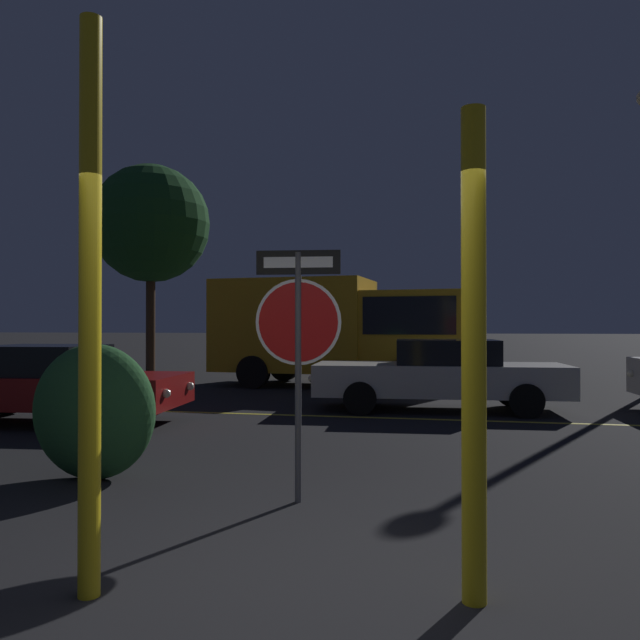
{
  "coord_description": "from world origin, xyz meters",
  "views": [
    {
      "loc": [
        0.94,
        -3.61,
        1.6
      ],
      "look_at": [
        -0.79,
        4.72,
        1.68
      ],
      "focal_mm": 35.0,
      "sensor_mm": 36.0,
      "label": 1
    }
  ],
  "objects_px": {
    "yellow_pole_right": "(474,354)",
    "stop_sign": "(298,325)",
    "yellow_pole_left": "(90,305)",
    "hedge_bush_1": "(94,411)",
    "delivery_truck": "(342,327)",
    "tree_1": "(151,224)",
    "passing_car_2": "(441,374)",
    "passing_car_1": "(49,384)"
  },
  "relations": [
    {
      "from": "yellow_pole_left",
      "to": "delivery_truck",
      "type": "height_order",
      "value": "yellow_pole_left"
    },
    {
      "from": "yellow_pole_right",
      "to": "passing_car_2",
      "type": "xyz_separation_m",
      "value": [
        -0.3,
        8.3,
        -0.75
      ]
    },
    {
      "from": "tree_1",
      "to": "stop_sign",
      "type": "bearing_deg",
      "value": -58.71
    },
    {
      "from": "stop_sign",
      "to": "tree_1",
      "type": "xyz_separation_m",
      "value": [
        -8.87,
        14.59,
        3.55
      ]
    },
    {
      "from": "yellow_pole_left",
      "to": "hedge_bush_1",
      "type": "bearing_deg",
      "value": 121.16
    },
    {
      "from": "passing_car_1",
      "to": "passing_car_2",
      "type": "relative_size",
      "value": 0.93
    },
    {
      "from": "passing_car_1",
      "to": "passing_car_2",
      "type": "height_order",
      "value": "passing_car_2"
    },
    {
      "from": "hedge_bush_1",
      "to": "delivery_truck",
      "type": "distance_m",
      "value": 10.42
    },
    {
      "from": "stop_sign",
      "to": "delivery_truck",
      "type": "xyz_separation_m",
      "value": [
        -1.42,
        10.74,
        -0.04
      ]
    },
    {
      "from": "hedge_bush_1",
      "to": "passing_car_2",
      "type": "distance_m",
      "value": 7.04
    },
    {
      "from": "tree_1",
      "to": "yellow_pole_right",
      "type": "bearing_deg",
      "value": -57.71
    },
    {
      "from": "yellow_pole_left",
      "to": "tree_1",
      "type": "bearing_deg",
      "value": 115.86
    },
    {
      "from": "hedge_bush_1",
      "to": "tree_1",
      "type": "xyz_separation_m",
      "value": [
        -6.58,
        14.21,
        4.46
      ]
    },
    {
      "from": "delivery_truck",
      "to": "tree_1",
      "type": "bearing_deg",
      "value": -112.5
    },
    {
      "from": "stop_sign",
      "to": "yellow_pole_right",
      "type": "height_order",
      "value": "yellow_pole_right"
    },
    {
      "from": "stop_sign",
      "to": "tree_1",
      "type": "distance_m",
      "value": 17.45
    },
    {
      "from": "delivery_truck",
      "to": "yellow_pole_left",
      "type": "bearing_deg",
      "value": 7.88
    },
    {
      "from": "stop_sign",
      "to": "passing_car_1",
      "type": "bearing_deg",
      "value": 138.67
    },
    {
      "from": "hedge_bush_1",
      "to": "passing_car_1",
      "type": "height_order",
      "value": "hedge_bush_1"
    },
    {
      "from": "yellow_pole_left",
      "to": "yellow_pole_right",
      "type": "xyz_separation_m",
      "value": [
        2.23,
        0.37,
        -0.29
      ]
    },
    {
      "from": "passing_car_2",
      "to": "tree_1",
      "type": "height_order",
      "value": "tree_1"
    },
    {
      "from": "stop_sign",
      "to": "yellow_pole_right",
      "type": "distance_m",
      "value": 2.34
    },
    {
      "from": "passing_car_1",
      "to": "tree_1",
      "type": "bearing_deg",
      "value": -166.23
    },
    {
      "from": "passing_car_2",
      "to": "passing_car_1",
      "type": "bearing_deg",
      "value": 110.67
    },
    {
      "from": "passing_car_2",
      "to": "hedge_bush_1",
      "type": "bearing_deg",
      "value": 146.27
    },
    {
      "from": "hedge_bush_1",
      "to": "passing_car_2",
      "type": "xyz_separation_m",
      "value": [
        3.48,
        6.12,
        -0.03
      ]
    },
    {
      "from": "yellow_pole_left",
      "to": "stop_sign",
      "type": "bearing_deg",
      "value": 71.02
    },
    {
      "from": "tree_1",
      "to": "yellow_pole_left",
      "type": "bearing_deg",
      "value": -64.14
    },
    {
      "from": "hedge_bush_1",
      "to": "tree_1",
      "type": "height_order",
      "value": "tree_1"
    },
    {
      "from": "yellow_pole_left",
      "to": "passing_car_2",
      "type": "bearing_deg",
      "value": 77.42
    },
    {
      "from": "yellow_pole_right",
      "to": "tree_1",
      "type": "xyz_separation_m",
      "value": [
        -10.36,
        16.39,
        3.73
      ]
    },
    {
      "from": "passing_car_2",
      "to": "delivery_truck",
      "type": "relative_size",
      "value": 0.72
    },
    {
      "from": "stop_sign",
      "to": "hedge_bush_1",
      "type": "bearing_deg",
      "value": 164.48
    },
    {
      "from": "yellow_pole_right",
      "to": "stop_sign",
      "type": "bearing_deg",
      "value": 129.6
    },
    {
      "from": "hedge_bush_1",
      "to": "passing_car_2",
      "type": "relative_size",
      "value": 0.29
    },
    {
      "from": "yellow_pole_right",
      "to": "passing_car_1",
      "type": "xyz_separation_m",
      "value": [
        -6.57,
        5.4,
        -0.78
      ]
    },
    {
      "from": "yellow_pole_right",
      "to": "hedge_bush_1",
      "type": "height_order",
      "value": "yellow_pole_right"
    },
    {
      "from": "stop_sign",
      "to": "yellow_pole_right",
      "type": "bearing_deg",
      "value": -56.39
    },
    {
      "from": "yellow_pole_left",
      "to": "passing_car_2",
      "type": "xyz_separation_m",
      "value": [
        1.93,
        8.67,
        -1.04
      ]
    },
    {
      "from": "delivery_truck",
      "to": "passing_car_2",
      "type": "bearing_deg",
      "value": 36.56
    },
    {
      "from": "yellow_pole_right",
      "to": "passing_car_2",
      "type": "distance_m",
      "value": 8.34
    },
    {
      "from": "stop_sign",
      "to": "passing_car_2",
      "type": "distance_m",
      "value": 6.68
    }
  ]
}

